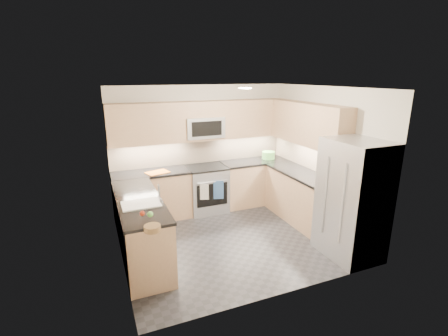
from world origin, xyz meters
TOP-DOWN VIEW (x-y plane):
  - floor at (0.00, 0.00)m, footprint 3.60×3.20m
  - ceiling at (0.00, 0.00)m, footprint 3.60×3.20m
  - wall_back at (0.00, 1.60)m, footprint 3.60×0.02m
  - wall_front at (0.00, -1.60)m, footprint 3.60×0.02m
  - wall_left at (-1.80, 0.00)m, footprint 0.02×3.20m
  - wall_right at (1.80, 0.00)m, footprint 0.02×3.20m
  - base_cab_back_left at (-1.09, 1.30)m, footprint 1.42×0.60m
  - base_cab_back_right at (1.09, 1.30)m, footprint 1.42×0.60m
  - base_cab_right at (1.50, 0.15)m, footprint 0.60×1.70m
  - base_cab_peninsula at (-1.50, 0.00)m, footprint 0.60×2.00m
  - countertop_back_left at (-1.09, 1.30)m, footprint 1.42×0.63m
  - countertop_back_right at (1.09, 1.30)m, footprint 1.42×0.63m
  - countertop_right at (1.50, 0.15)m, footprint 0.63×1.70m
  - countertop_peninsula at (-1.50, 0.00)m, footprint 0.63×2.00m
  - upper_cab_back at (0.00, 1.43)m, footprint 3.60×0.35m
  - upper_cab_right at (1.62, 0.28)m, footprint 0.35×1.95m
  - backsplash_back at (0.00, 1.60)m, footprint 3.60×0.01m
  - backsplash_right at (1.80, 0.45)m, footprint 0.01×2.30m
  - gas_range at (0.00, 1.28)m, footprint 0.76×0.65m
  - range_cooktop at (0.00, 1.28)m, footprint 0.76×0.65m
  - oven_door_glass at (0.00, 0.95)m, footprint 0.62×0.02m
  - oven_handle at (0.00, 0.93)m, footprint 0.60×0.02m
  - microwave at (0.00, 1.40)m, footprint 0.76×0.40m
  - microwave_door at (0.00, 1.20)m, footprint 0.60×0.01m
  - refrigerator at (1.45, -1.15)m, footprint 0.70×0.90m
  - fridge_handle_left at (1.08, -1.33)m, footprint 0.02×0.02m
  - fridge_handle_right at (1.08, -0.97)m, footprint 0.02×0.02m
  - sink_basin at (-1.50, -0.25)m, footprint 0.52×0.38m
  - faucet at (-1.24, -0.25)m, footprint 0.03×0.03m
  - utensil_bowl at (1.44, 1.33)m, footprint 0.34×0.34m
  - cutting_board at (-0.98, 1.20)m, footprint 0.46×0.38m
  - fruit_basket at (-1.50, -1.10)m, footprint 0.24×0.24m
  - fruit_apple at (-1.56, -0.82)m, footprint 0.06×0.06m
  - fruit_pear at (-1.48, -0.88)m, footprint 0.07×0.07m
  - dish_towel_check at (-0.17, 0.91)m, footprint 0.16×0.07m
  - dish_towel_blue at (0.11, 0.91)m, footprint 0.19×0.08m

SIDE VIEW (x-z plane):
  - floor at x=0.00m, z-range 0.00..0.00m
  - base_cab_back_left at x=-1.09m, z-range 0.00..0.90m
  - base_cab_back_right at x=1.09m, z-range 0.00..0.90m
  - base_cab_right at x=1.50m, z-range 0.00..0.90m
  - base_cab_peninsula at x=-1.50m, z-range 0.00..0.90m
  - oven_door_glass at x=0.00m, z-range 0.22..0.68m
  - gas_range at x=0.00m, z-range 0.00..0.91m
  - dish_towel_check at x=-0.17m, z-range 0.39..0.71m
  - dish_towel_blue at x=0.11m, z-range 0.37..0.73m
  - oven_handle at x=0.00m, z-range 0.71..0.73m
  - sink_basin at x=-1.50m, z-range 0.80..0.96m
  - refrigerator at x=1.45m, z-range 0.00..1.80m
  - range_cooktop at x=0.00m, z-range 0.90..0.93m
  - countertop_back_left at x=-1.09m, z-range 0.90..0.94m
  - countertop_back_right at x=1.09m, z-range 0.90..0.94m
  - countertop_right at x=1.50m, z-range 0.90..0.94m
  - countertop_peninsula at x=-1.50m, z-range 0.90..0.94m
  - cutting_board at x=-0.98m, z-range 0.94..0.95m
  - fridge_handle_left at x=1.08m, z-range 0.35..1.55m
  - fridge_handle_right at x=1.08m, z-range 0.35..1.55m
  - fruit_basket at x=-1.50m, z-range 0.94..1.01m
  - utensil_bowl at x=1.44m, z-range 0.94..1.10m
  - fruit_apple at x=-1.56m, z-range 1.02..1.09m
  - fruit_pear at x=-1.48m, z-range 1.02..1.09m
  - faucet at x=-1.24m, z-range 0.94..1.22m
  - backsplash_back at x=0.00m, z-range 0.94..1.45m
  - backsplash_right at x=1.80m, z-range 0.94..1.45m
  - wall_back at x=0.00m, z-range 0.00..2.50m
  - wall_front at x=0.00m, z-range 0.00..2.50m
  - wall_left at x=-1.80m, z-range 0.00..2.50m
  - wall_right at x=1.80m, z-range 0.00..2.50m
  - microwave at x=0.00m, z-range 1.50..1.90m
  - microwave_door at x=0.00m, z-range 1.56..1.84m
  - upper_cab_back at x=0.00m, z-range 1.45..2.20m
  - upper_cab_right at x=1.62m, z-range 1.45..2.20m
  - ceiling at x=0.00m, z-range 2.49..2.51m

